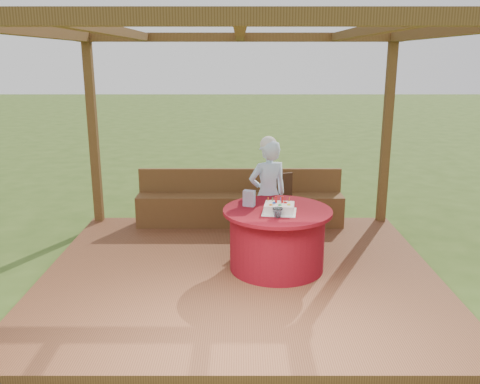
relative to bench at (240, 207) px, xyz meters
name	(u,v)px	position (x,y,z in m)	size (l,w,h in m)	color
ground	(240,280)	(0.00, -1.72, -0.38)	(60.00, 60.00, 0.00)	#37531B
deck	(240,276)	(0.00, -1.72, -0.32)	(4.50, 4.00, 0.12)	brown
pergola	(240,68)	(0.00, -1.72, 2.02)	(4.50, 4.00, 2.72)	brown
bench	(240,207)	(0.00, 0.00, 0.00)	(3.00, 0.42, 0.80)	brown
table	(277,239)	(0.43, -1.63, 0.10)	(1.25, 1.25, 0.72)	maroon
chair	(281,203)	(0.56, -0.56, 0.21)	(0.53, 0.53, 0.87)	#382011
elderly_woman	(268,193)	(0.35, -0.95, 0.46)	(0.60, 0.50, 1.45)	#ABD7FF
birthday_cake	(279,208)	(0.44, -1.74, 0.50)	(0.42, 0.42, 0.17)	white
gift_bag	(249,198)	(0.11, -1.49, 0.55)	(0.13, 0.08, 0.19)	#DB8EC2
drinking_glass	(278,213)	(0.41, -1.93, 0.51)	(0.11, 0.11, 0.11)	white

